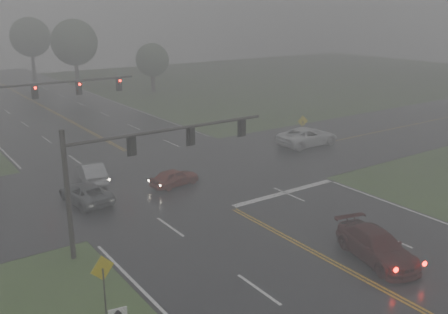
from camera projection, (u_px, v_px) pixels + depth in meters
main_road at (185, 183)px, 35.45m from camera, size 18.00×160.00×0.02m
cross_street at (171, 176)px, 37.02m from camera, size 120.00×14.00×0.02m
stop_bar at (285, 193)px, 33.52m from camera, size 8.50×0.50×0.01m
sedan_maroon at (375, 260)px, 24.62m from camera, size 3.25×5.40×1.46m
sedan_red at (175, 186)px, 34.88m from camera, size 3.75×1.92×1.22m
sedan_silver at (93, 182)px, 35.63m from camera, size 2.19×4.47×1.41m
car_grey at (86, 202)px, 31.88m from camera, size 2.54×4.71×1.26m
pickup_white at (307, 145)px, 45.20m from camera, size 5.91×2.86×1.62m
signal_gantry_near at (135, 157)px, 25.47m from camera, size 11.74×0.29×6.55m
signal_gantry_far at (38, 100)px, 39.67m from camera, size 12.03×0.35×6.99m
sign_diamond_west at (103, 275)px, 19.72m from camera, size 1.07×0.30×2.63m
sign_diamond_east at (303, 124)px, 45.55m from camera, size 1.06×0.24×2.58m
tree_ne_a at (74, 42)px, 77.11m from camera, size 7.10×7.10×10.43m
tree_e_near at (152, 60)px, 72.84m from camera, size 4.85×4.85×7.13m
tree_n_far at (30, 37)px, 90.40m from camera, size 7.15×7.15×10.50m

